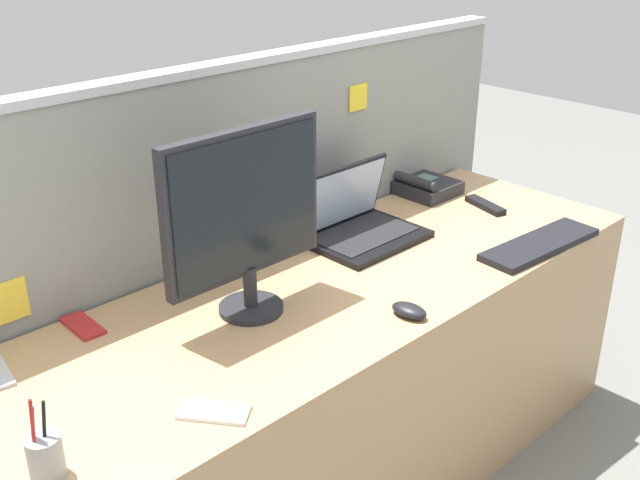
% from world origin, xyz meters
% --- Properties ---
extents(desk, '(2.12, 0.69, 0.71)m').
position_xyz_m(desk, '(0.00, 0.00, 0.36)').
color(desk, tan).
rests_on(desk, ground_plane).
extents(cubicle_divider, '(2.33, 0.07, 1.29)m').
position_xyz_m(cubicle_divider, '(-0.00, 0.38, 0.65)').
color(cubicle_divider, gray).
rests_on(cubicle_divider, ground_plane).
extents(desktop_monitor, '(0.47, 0.17, 0.49)m').
position_xyz_m(desktop_monitor, '(-0.26, 0.05, 0.99)').
color(desktop_monitor, '#232328').
rests_on(desktop_monitor, desk).
extents(laptop, '(0.36, 0.27, 0.23)m').
position_xyz_m(laptop, '(0.28, 0.18, 0.77)').
color(laptop, black).
rests_on(laptop, desk).
extents(desk_phone, '(0.20, 0.19, 0.08)m').
position_xyz_m(desk_phone, '(0.74, 0.26, 0.74)').
color(desk_phone, '#232328').
rests_on(desk_phone, desk).
extents(keyboard_main, '(0.46, 0.17, 0.02)m').
position_xyz_m(keyboard_main, '(0.63, -0.28, 0.72)').
color(keyboard_main, black).
rests_on(keyboard_main, desk).
extents(computer_mouse_right_hand, '(0.07, 0.11, 0.03)m').
position_xyz_m(computer_mouse_right_hand, '(0.02, -0.26, 0.73)').
color(computer_mouse_right_hand, black).
rests_on(computer_mouse_right_hand, desk).
extents(pen_cup, '(0.07, 0.07, 0.18)m').
position_xyz_m(pen_cup, '(-0.92, -0.17, 0.76)').
color(pen_cup, '#99999E').
rests_on(pen_cup, desk).
extents(cell_phone_white_slab, '(0.14, 0.16, 0.01)m').
position_xyz_m(cell_phone_white_slab, '(-0.59, -0.24, 0.72)').
color(cell_phone_white_slab, silver).
rests_on(cell_phone_white_slab, desk).
extents(cell_phone_red_case, '(0.06, 0.14, 0.01)m').
position_xyz_m(cell_phone_red_case, '(-0.61, 0.28, 0.72)').
color(cell_phone_red_case, '#B22323').
rests_on(cell_phone_red_case, desk).
extents(tv_remote, '(0.09, 0.18, 0.02)m').
position_xyz_m(tv_remote, '(0.78, 0.03, 0.72)').
color(tv_remote, black).
rests_on(tv_remote, desk).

